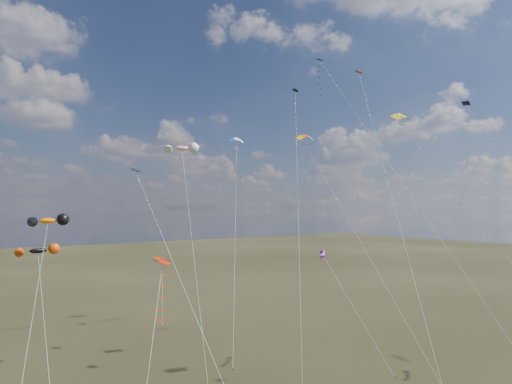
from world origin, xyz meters
TOP-DOWN VIEW (x-y plane):
  - diamond_black_high at (16.01, 30.32)m, footprint 18.43×22.48m
  - diamond_navy_tall at (12.13, 18.70)m, footprint 1.06×28.30m
  - diamond_black_mid at (-13.37, 10.62)m, footprint 2.94×16.84m
  - diamond_red_low at (-15.63, 6.66)m, footprint 5.79×7.79m
  - diamond_navy_right at (16.89, 3.35)m, footprint 4.96×20.59m
  - diamond_orange_center at (7.61, 7.71)m, footprint 11.69×19.22m
  - parafoil_yellow at (13.97, 9.91)m, footprint 10.03×17.42m
  - parafoil_blue_white at (12.32, 40.73)m, footprint 15.02×21.30m
  - parafoil_tricolor at (9.63, 20.82)m, footprint 4.83×23.47m
  - novelty_black_orange at (-20.52, 20.83)m, footprint 3.04×10.09m
  - novelty_orange_black at (-20.42, 17.66)m, footprint 5.37×10.03m
  - novelty_white_purple at (8.63, 16.84)m, footprint 3.57×9.22m
  - novelty_redwhite_stripe at (-4.76, 25.86)m, footprint 5.84×15.16m

SIDE VIEW (x-z plane):
  - diamond_red_low at x=-15.63m, z-range 4.30..18.36m
  - novelty_white_purple at x=8.63m, z-range 5.79..18.21m
  - novelty_black_orange at x=-20.52m, z-range 6.54..20.80m
  - diamond_black_mid at x=-13.37m, z-range 3.94..24.57m
  - novelty_orange_black at x=-20.42m, z-range 7.82..24.68m
  - diamond_orange_center at x=7.61m, z-range 6.00..38.85m
  - diamond_navy_right at x=16.89m, z-range 9.58..37.95m
  - novelty_redwhite_stripe at x=-4.76m, z-range 11.66..36.50m
  - parafoil_tricolor at x=9.63m, z-range 12.64..39.45m
  - parafoil_yellow at x=13.97m, z-range 13.27..41.38m
  - parafoil_blue_white at x=12.32m, z-range 13.78..42.94m
  - diamond_black_high at x=16.01m, z-range 12.49..48.05m
  - diamond_navy_tall at x=12.13m, z-range 12.96..49.41m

